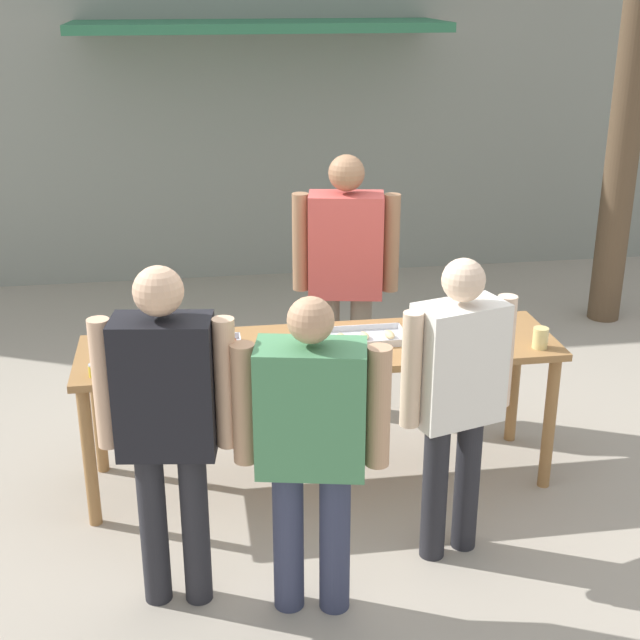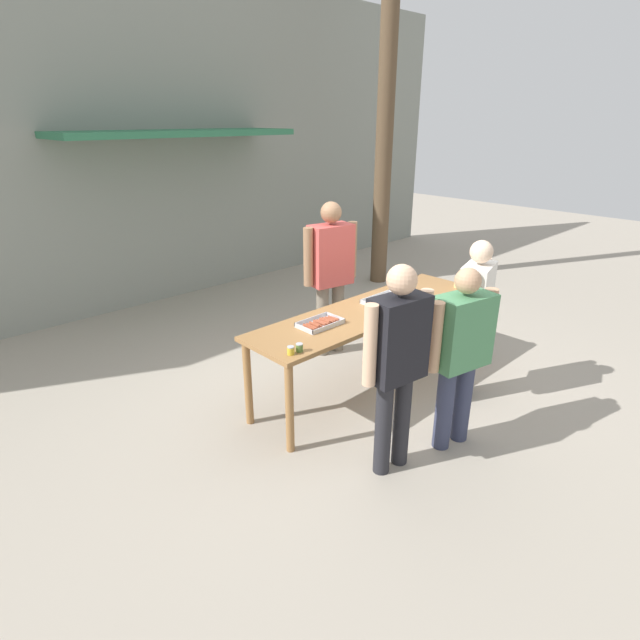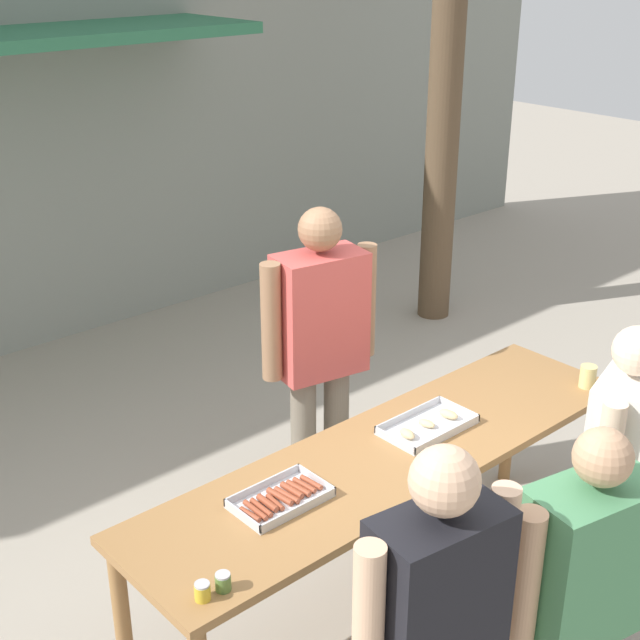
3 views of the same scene
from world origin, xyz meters
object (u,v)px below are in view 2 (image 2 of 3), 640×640
Objects in this scene: person_customer_holding_hotdog at (397,355)px; person_customer_with_cup at (474,309)px; condiment_jar_mustard at (291,350)px; condiment_jar_ketchup at (299,348)px; person_server_behind_table at (331,267)px; beer_cup at (458,282)px; food_tray_sausages at (320,324)px; person_customer_waiting_in_line at (460,346)px; utility_pole at (387,73)px; food_tray_buns at (385,300)px.

person_customer_holding_hotdog is 1.40m from person_customer_with_cup.
condiment_jar_ketchup is (0.08, -0.01, 0.00)m from condiment_jar_mustard.
condiment_jar_mustard is 0.04× the size of person_server_behind_table.
food_tray_sausages is at bearing 171.94° from beer_cup.
condiment_jar_mustard is 1.35m from person_customer_waiting_in_line.
food_tray_sausages is at bearing 29.62° from condiment_jar_ketchup.
person_customer_waiting_in_line is (0.62, -0.15, -0.08)m from person_customer_holding_hotdog.
person_customer_waiting_in_line is (0.43, -1.17, 0.03)m from food_tray_sausages.
beer_cup is 2.18m from person_customer_holding_hotdog.
condiment_jar_mustard is 1.87m from person_server_behind_table.
person_customer_holding_hotdog is (0.30, -0.74, 0.10)m from condiment_jar_ketchup.
utility_pole reaches higher than person_customer_holding_hotdog.
person_customer_waiting_in_line reaches higher than food_tray_sausages.
person_customer_holding_hotdog reaches higher than food_tray_sausages.
person_customer_with_cup is at bearing -70.72° from person_server_behind_table.
person_customer_holding_hotdog is at bearing -9.07° from person_customer_with_cup.
person_server_behind_table is at bearing 130.18° from beer_cup.
beer_cup is (0.94, -0.26, 0.04)m from food_tray_buns.
person_server_behind_table is (0.03, 0.82, 0.17)m from food_tray_buns.
condiment_jar_mustard is 1.00× the size of condiment_jar_ketchup.
person_customer_holding_hotdog is at bearing -138.59° from utility_pole.
condiment_jar_ketchup is (-1.40, -0.28, 0.02)m from food_tray_buns.
food_tray_sausages is 0.88× the size of food_tray_buns.
person_server_behind_table is at bearing -150.92° from utility_pole.
person_server_behind_table is (-0.91, 1.08, 0.13)m from beer_cup.
person_server_behind_table is at bearing -113.55° from person_customer_holding_hotdog.
food_tray_buns is 0.26× the size of person_server_behind_table.
person_customer_with_cup is at bearing -71.59° from food_tray_buns.
utility_pole is (2.60, 2.24, 2.33)m from food_tray_buns.
condiment_jar_mustard is 5.32m from utility_pole.
person_customer_waiting_in_line is at bearing -70.04° from food_tray_sausages.
food_tray_buns is at bearing 10.44° from condiment_jar_mustard.
condiment_jar_ketchup is 2.34m from beer_cup.
condiment_jar_mustard is 0.58× the size of beer_cup.
food_tray_buns is 1.43m from condiment_jar_ketchup.
food_tray_sausages is 0.24× the size of person_customer_holding_hotdog.
person_customer_waiting_in_line is (-0.51, -1.98, -0.14)m from person_server_behind_table.
person_customer_holding_hotdog is at bearing -100.95° from food_tray_sausages.
person_customer_holding_hotdog is at bearing -159.57° from beer_cup.
person_server_behind_table is at bearing 87.84° from food_tray_buns.
person_server_behind_table reaches higher than food_tray_buns.
food_tray_buns is 1.51m from person_customer_holding_hotdog.
food_tray_sausages is 1.86m from beer_cup.
food_tray_sausages is 0.06× the size of utility_pole.
condiment_jar_mustard is 0.01× the size of utility_pole.
condiment_jar_mustard is at bearing -54.74° from person_customer_holding_hotdog.
food_tray_buns is at bearing -100.64° from person_customer_waiting_in_line.
food_tray_sausages is 1.25m from person_customer_waiting_in_line.
person_customer_holding_hotdog is 0.27× the size of utility_pole.
beer_cup reaches higher than condiment_jar_ketchup.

